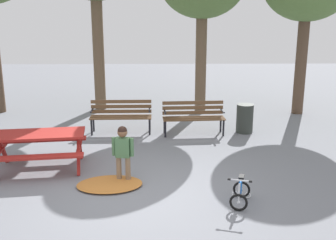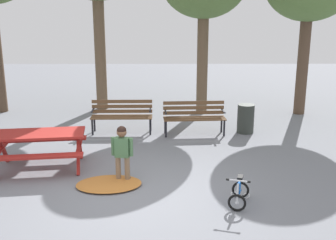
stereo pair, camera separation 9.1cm
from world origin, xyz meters
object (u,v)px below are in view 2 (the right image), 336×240
Objects in this scene: picnic_table at (39,141)px; child_standing at (122,149)px; park_bench_far_left at (122,114)px; park_bench_left at (194,115)px; kids_bicycle at (239,193)px; trash_bin at (246,119)px.

picnic_table is 1.78× the size of child_standing.
child_standing is (0.34, -3.27, 0.14)m from park_bench_far_left.
park_bench_left reaches higher than kids_bicycle.
picnic_table is 2.58× the size of trash_bin.
trash_bin is (0.89, 4.16, 0.18)m from kids_bicycle.
picnic_table is at bearing -143.91° from park_bench_left.
trash_bin is at bearing 47.70° from child_standing.
child_standing reaches higher than picnic_table.
kids_bicycle is (2.38, -4.22, -0.31)m from park_bench_far_left.
picnic_table is 1.22× the size of park_bench_far_left.
park_bench_far_left is 2.58× the size of kids_bicycle.
park_bench_left is at bearing 63.40° from child_standing.
kids_bicycle is 0.82× the size of trash_bin.
child_standing is at bearing -84.03° from park_bench_far_left.
kids_bicycle is at bearing -83.23° from park_bench_left.
trash_bin is at bearing 28.30° from picnic_table.
trash_bin is at bearing 4.47° from park_bench_left.
park_bench_far_left is (1.41, 2.57, -0.08)m from picnic_table.
kids_bicycle is 4.26m from trash_bin.
park_bench_left is 2.14× the size of trash_bin.
park_bench_left is at bearing 96.77° from kids_bicycle.
child_standing is (-1.55, -3.10, 0.14)m from park_bench_left.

